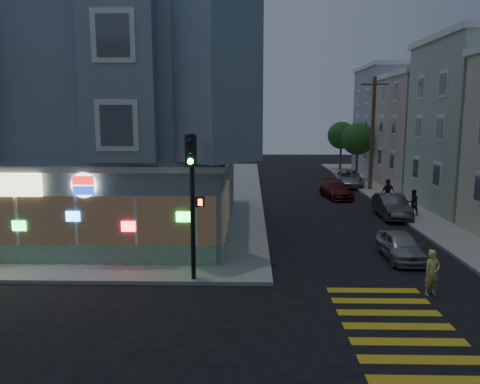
{
  "coord_description": "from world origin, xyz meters",
  "views": [
    {
      "loc": [
        2.15,
        -14.17,
        6.11
      ],
      "look_at": [
        1.72,
        5.4,
        2.9
      ],
      "focal_mm": 35.0,
      "sensor_mm": 36.0,
      "label": 1
    }
  ],
  "objects_px": {
    "fire_hydrant": "(396,204)",
    "utility_pole": "(372,132)",
    "street_tree_far": "(341,135)",
    "parked_car_b": "(392,206)",
    "traffic_signal": "(192,183)",
    "parked_car_d": "(348,178)",
    "parked_car_c": "(336,190)",
    "running_child": "(432,273)",
    "parked_car_a": "(400,246)",
    "pedestrian_a": "(413,202)",
    "street_tree_near": "(358,139)",
    "pedestrian_b": "(388,193)"
  },
  "relations": [
    {
      "from": "street_tree_far",
      "to": "parked_car_b",
      "type": "xyz_separation_m",
      "value": [
        -1.5,
        -24.28,
        -3.23
      ]
    },
    {
      "from": "fire_hydrant",
      "to": "utility_pole",
      "type": "bearing_deg",
      "value": 85.63
    },
    {
      "from": "street_tree_far",
      "to": "parked_car_b",
      "type": "height_order",
      "value": "street_tree_far"
    },
    {
      "from": "parked_car_b",
      "to": "traffic_signal",
      "type": "xyz_separation_m",
      "value": [
        -10.6,
        -11.56,
        3.05
      ]
    },
    {
      "from": "parked_car_d",
      "to": "parked_car_c",
      "type": "bearing_deg",
      "value": -103.47
    },
    {
      "from": "utility_pole",
      "to": "parked_car_a",
      "type": "bearing_deg",
      "value": -100.34
    },
    {
      "from": "pedestrian_a",
      "to": "traffic_signal",
      "type": "distance_m",
      "value": 16.82
    },
    {
      "from": "parked_car_b",
      "to": "traffic_signal",
      "type": "distance_m",
      "value": 15.98
    },
    {
      "from": "street_tree_far",
      "to": "running_child",
      "type": "relative_size",
      "value": 3.33
    },
    {
      "from": "utility_pole",
      "to": "running_child",
      "type": "relative_size",
      "value": 5.65
    },
    {
      "from": "pedestrian_b",
      "to": "fire_hydrant",
      "type": "distance_m",
      "value": 1.87
    },
    {
      "from": "street_tree_near",
      "to": "street_tree_far",
      "type": "xyz_separation_m",
      "value": [
        0.0,
        8.0,
        0.0
      ]
    },
    {
      "from": "pedestrian_a",
      "to": "parked_car_d",
      "type": "xyz_separation_m",
      "value": [
        -1.26,
        12.56,
        -0.24
      ]
    },
    {
      "from": "parked_car_a",
      "to": "fire_hydrant",
      "type": "bearing_deg",
      "value": 73.93
    },
    {
      "from": "parked_car_b",
      "to": "street_tree_far",
      "type": "bearing_deg",
      "value": 88.02
    },
    {
      "from": "street_tree_far",
      "to": "fire_hydrant",
      "type": "relative_size",
      "value": 6.15
    },
    {
      "from": "parked_car_a",
      "to": "pedestrian_b",
      "type": "bearing_deg",
      "value": 76.39
    },
    {
      "from": "street_tree_near",
      "to": "traffic_signal",
      "type": "height_order",
      "value": "traffic_signal"
    },
    {
      "from": "utility_pole",
      "to": "traffic_signal",
      "type": "bearing_deg",
      "value": -118.59
    },
    {
      "from": "street_tree_near",
      "to": "pedestrian_b",
      "type": "relative_size",
      "value": 2.93
    },
    {
      "from": "parked_car_d",
      "to": "running_child",
      "type": "bearing_deg",
      "value": -88.81
    },
    {
      "from": "running_child",
      "to": "parked_car_b",
      "type": "xyz_separation_m",
      "value": [
        2.3,
        12.41,
        -0.09
      ]
    },
    {
      "from": "pedestrian_a",
      "to": "traffic_signal",
      "type": "xyz_separation_m",
      "value": [
        -11.86,
        -11.58,
        2.82
      ]
    },
    {
      "from": "street_tree_near",
      "to": "parked_car_a",
      "type": "distance_m",
      "value": 25.13
    },
    {
      "from": "street_tree_far",
      "to": "pedestrian_b",
      "type": "xyz_separation_m",
      "value": [
        -0.9,
        -21.35,
        -2.88
      ]
    },
    {
      "from": "pedestrian_a",
      "to": "pedestrian_b",
      "type": "relative_size",
      "value": 0.87
    },
    {
      "from": "street_tree_near",
      "to": "pedestrian_a",
      "type": "distance_m",
      "value": 16.53
    },
    {
      "from": "parked_car_c",
      "to": "pedestrian_b",
      "type": "bearing_deg",
      "value": -62.19
    },
    {
      "from": "street_tree_near",
      "to": "parked_car_c",
      "type": "height_order",
      "value": "street_tree_near"
    },
    {
      "from": "pedestrian_a",
      "to": "parked_car_b",
      "type": "relative_size",
      "value": 0.37
    },
    {
      "from": "utility_pole",
      "to": "running_child",
      "type": "distance_m",
      "value": 23.32
    },
    {
      "from": "pedestrian_b",
      "to": "parked_car_c",
      "type": "bearing_deg",
      "value": -79.37
    },
    {
      "from": "parked_car_d",
      "to": "fire_hydrant",
      "type": "bearing_deg",
      "value": -80.55
    },
    {
      "from": "utility_pole",
      "to": "street_tree_near",
      "type": "bearing_deg",
      "value": 88.09
    },
    {
      "from": "street_tree_near",
      "to": "traffic_signal",
      "type": "relative_size",
      "value": 0.99
    },
    {
      "from": "parked_car_d",
      "to": "traffic_signal",
      "type": "height_order",
      "value": "traffic_signal"
    },
    {
      "from": "parked_car_d",
      "to": "fire_hydrant",
      "type": "distance_m",
      "value": 11.48
    },
    {
      "from": "running_child",
      "to": "parked_car_c",
      "type": "bearing_deg",
      "value": 73.24
    },
    {
      "from": "utility_pole",
      "to": "parked_car_c",
      "type": "bearing_deg",
      "value": -134.23
    },
    {
      "from": "running_child",
      "to": "street_tree_far",
      "type": "bearing_deg",
      "value": 67.92
    },
    {
      "from": "parked_car_a",
      "to": "traffic_signal",
      "type": "distance_m",
      "value": 9.62
    },
    {
      "from": "parked_car_b",
      "to": "traffic_signal",
      "type": "relative_size",
      "value": 0.8
    },
    {
      "from": "running_child",
      "to": "pedestrian_b",
      "type": "relative_size",
      "value": 0.88
    },
    {
      "from": "utility_pole",
      "to": "parked_car_c",
      "type": "distance_m",
      "value": 6.42
    },
    {
      "from": "traffic_signal",
      "to": "utility_pole",
      "type": "bearing_deg",
      "value": 37.59
    },
    {
      "from": "utility_pole",
      "to": "street_tree_far",
      "type": "xyz_separation_m",
      "value": [
        0.2,
        14.0,
        -0.86
      ]
    },
    {
      "from": "street_tree_far",
      "to": "fire_hydrant",
      "type": "distance_m",
      "value": 23.42
    },
    {
      "from": "running_child",
      "to": "parked_car_a",
      "type": "distance_m",
      "value": 4.06
    },
    {
      "from": "pedestrian_b",
      "to": "parked_car_c",
      "type": "relative_size",
      "value": 0.42
    },
    {
      "from": "parked_car_c",
      "to": "fire_hydrant",
      "type": "xyz_separation_m",
      "value": [
        2.7,
        -5.67,
        -0.02
      ]
    }
  ]
}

